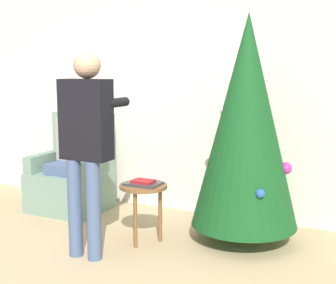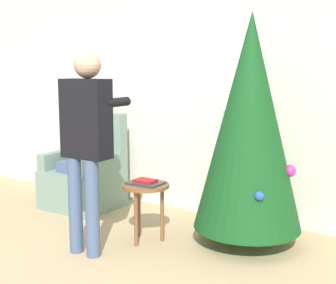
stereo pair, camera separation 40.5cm
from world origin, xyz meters
TOP-DOWN VIEW (x-y plane):
  - ground_plane at (0.00, 0.00)m, footprint 14.00×14.00m
  - wall_back at (0.00, 2.23)m, footprint 8.00×0.06m
  - christmas_tree at (0.99, 1.58)m, footprint 0.98×0.98m
  - armchair at (-1.08, 1.70)m, footprint 0.79×0.70m
  - person_seated at (-1.08, 1.67)m, footprint 0.36×0.46m
  - person_standing at (-0.12, 0.66)m, footprint 0.44×0.57m
  - side_stool at (0.16, 1.14)m, footprint 0.44×0.44m
  - laptop at (0.16, 1.14)m, footprint 0.31×0.23m
  - book at (0.16, 1.14)m, footprint 0.19×0.14m

SIDE VIEW (x-z plane):
  - ground_plane at x=0.00m, z-range 0.00..0.00m
  - armchair at x=-1.08m, z-range -0.18..0.90m
  - side_stool at x=0.16m, z-range 0.19..0.74m
  - laptop at x=0.16m, z-range 0.55..0.57m
  - book at x=0.16m, z-range 0.57..0.59m
  - person_seated at x=-1.08m, z-range 0.06..1.33m
  - person_standing at x=-0.12m, z-range 0.18..1.93m
  - christmas_tree at x=0.99m, z-range 0.08..2.17m
  - wall_back at x=0.00m, z-range 0.00..2.70m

